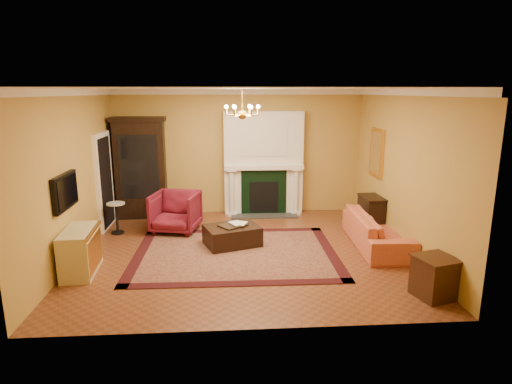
{
  "coord_description": "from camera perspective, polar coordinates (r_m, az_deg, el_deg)",
  "views": [
    {
      "loc": [
        -0.28,
        -7.63,
        2.95
      ],
      "look_at": [
        0.26,
        0.3,
        1.08
      ],
      "focal_mm": 30.0,
      "sensor_mm": 36.0,
      "label": 1
    }
  ],
  "objects": [
    {
      "name": "topiary_right",
      "position": [
        10.4,
        5.27,
        4.97
      ],
      "size": [
        0.16,
        0.16,
        0.42
      ],
      "color": "gray",
      "rests_on": "fireplace"
    },
    {
      "name": "leather_ottoman",
      "position": [
        8.43,
        -3.21,
        -5.79
      ],
      "size": [
        1.2,
        1.03,
        0.38
      ],
      "primitive_type": "cube",
      "rotation": [
        0.0,
        0.0,
        0.33
      ],
      "color": "black",
      "rests_on": "oriental_rug"
    },
    {
      "name": "ottoman_tray",
      "position": [
        8.36,
        -3.12,
        -4.46
      ],
      "size": [
        0.62,
        0.6,
        0.03
      ],
      "primitive_type": "cube",
      "rotation": [
        0.0,
        0.0,
        0.65
      ],
      "color": "black",
      "rests_on": "leather_ottoman"
    },
    {
      "name": "tv_panel",
      "position": [
        7.69,
        -24.1,
        0.06
      ],
      "size": [
        0.09,
        0.95,
        0.58
      ],
      "color": "black",
      "rests_on": "wall_left"
    },
    {
      "name": "chandelier",
      "position": [
        7.65,
        -1.84,
        10.68
      ],
      "size": [
        0.63,
        0.55,
        0.53
      ],
      "color": "gold",
      "rests_on": "ceiling"
    },
    {
      "name": "book_a",
      "position": [
        8.27,
        -3.25,
        -3.43
      ],
      "size": [
        0.21,
        0.14,
        0.3
      ],
      "primitive_type": "imported",
      "rotation": [
        0.0,
        0.0,
        0.51
      ],
      "color": "gray",
      "rests_on": "ottoman_tray"
    },
    {
      "name": "coral_sofa",
      "position": [
        8.63,
        15.86,
        -4.27
      ],
      "size": [
        0.73,
        2.2,
        0.85
      ],
      "primitive_type": "imported",
      "rotation": [
        0.0,
        0.0,
        1.53
      ],
      "color": "#D46743",
      "rests_on": "floor"
    },
    {
      "name": "floor",
      "position": [
        8.19,
        -1.7,
        -7.94
      ],
      "size": [
        6.0,
        5.5,
        0.02
      ],
      "primitive_type": "cube",
      "color": "brown",
      "rests_on": "ground"
    },
    {
      "name": "wall_right",
      "position": [
        8.44,
        19.12,
        2.62
      ],
      "size": [
        0.02,
        5.5,
        3.0
      ],
      "primitive_type": "cube",
      "color": "#B1953F",
      "rests_on": "floor"
    },
    {
      "name": "console_table",
      "position": [
        9.5,
        15.07,
        -2.95
      ],
      "size": [
        0.41,
        0.69,
        0.75
      ],
      "primitive_type": "cube",
      "rotation": [
        0.0,
        0.0,
        0.05
      ],
      "color": "black",
      "rests_on": "floor"
    },
    {
      "name": "commode",
      "position": [
        7.7,
        -22.38,
        -7.33
      ],
      "size": [
        0.55,
        1.04,
        0.75
      ],
      "primitive_type": "cube",
      "rotation": [
        0.0,
        0.0,
        0.07
      ],
      "color": "#C3BB8E",
      "rests_on": "floor"
    },
    {
      "name": "end_table",
      "position": [
        6.88,
        22.73,
        -10.56
      ],
      "size": [
        0.63,
        0.63,
        0.59
      ],
      "primitive_type": "cube",
      "rotation": [
        0.0,
        0.0,
        0.28
      ],
      "color": "#371B0F",
      "rests_on": "floor"
    },
    {
      "name": "crown_molding",
      "position": [
        8.59,
        -2.1,
        13.18
      ],
      "size": [
        6.0,
        5.5,
        0.12
      ],
      "color": "white",
      "rests_on": "ceiling"
    },
    {
      "name": "pedestal_table",
      "position": [
        9.5,
        -18.09,
        -3.05
      ],
      "size": [
        0.38,
        0.38,
        0.67
      ],
      "color": "black",
      "rests_on": "floor"
    },
    {
      "name": "oriental_rug",
      "position": [
        8.07,
        -2.73,
        -8.15
      ],
      "size": [
        3.78,
        2.85,
        0.01
      ],
      "primitive_type": "cube",
      "rotation": [
        0.0,
        0.0,
        -0.01
      ],
      "color": "#480F19",
      "rests_on": "floor"
    },
    {
      "name": "wingback_armchair",
      "position": [
        9.32,
        -10.67,
        -2.37
      ],
      "size": [
        1.09,
        1.05,
        0.95
      ],
      "primitive_type": "imported",
      "rotation": [
        0.0,
        0.0,
        -0.22
      ],
      "color": "maroon",
      "rests_on": "floor"
    },
    {
      "name": "ceiling",
      "position": [
        7.64,
        -1.86,
        13.69
      ],
      "size": [
        6.0,
        5.5,
        0.02
      ],
      "primitive_type": "cube",
      "color": "white",
      "rests_on": "wall_back"
    },
    {
      "name": "gilt_mirror",
      "position": [
        9.69,
        15.77,
        5.04
      ],
      "size": [
        0.06,
        0.76,
        1.05
      ],
      "color": "gold",
      "rests_on": "wall_right"
    },
    {
      "name": "wall_front",
      "position": [
        5.09,
        -0.58,
        -3.3
      ],
      "size": [
        6.0,
        0.02,
        3.0
      ],
      "primitive_type": "cube",
      "color": "#B1953F",
      "rests_on": "floor"
    },
    {
      "name": "doorway",
      "position": [
        9.89,
        -19.53,
        1.38
      ],
      "size": [
        0.08,
        1.05,
        2.1
      ],
      "color": "white",
      "rests_on": "wall_left"
    },
    {
      "name": "wall_back",
      "position": [
        10.5,
        -2.36,
        5.3
      ],
      "size": [
        6.0,
        0.02,
        3.0
      ],
      "primitive_type": "cube",
      "color": "#B1953F",
      "rests_on": "floor"
    },
    {
      "name": "fireplace",
      "position": [
        10.39,
        1.0,
        3.53
      ],
      "size": [
        1.9,
        0.7,
        2.5
      ],
      "color": "silver",
      "rests_on": "wall_back"
    },
    {
      "name": "wall_left",
      "position": [
        8.23,
        -23.22,
        2.03
      ],
      "size": [
        0.02,
        5.5,
        3.0
      ],
      "primitive_type": "cube",
      "color": "#B1953F",
      "rests_on": "floor"
    },
    {
      "name": "book_b",
      "position": [
        8.36,
        -2.74,
        -3.32
      ],
      "size": [
        0.2,
        0.09,
        0.28
      ],
      "primitive_type": "imported",
      "rotation": [
        0.0,
        0.0,
        -0.36
      ],
      "color": "gray",
      "rests_on": "ottoman_tray"
    },
    {
      "name": "china_cabinet",
      "position": [
        10.48,
        -15.06,
        2.85
      ],
      "size": [
        1.16,
        0.57,
        2.28
      ],
      "primitive_type": "cube",
      "rotation": [
        0.0,
        0.0,
        0.05
      ],
      "color": "black",
      "rests_on": "floor"
    },
    {
      "name": "topiary_left",
      "position": [
        10.28,
        -1.99,
        4.99
      ],
      "size": [
        0.17,
        0.17,
        0.45
      ],
      "color": "gray",
      "rests_on": "fireplace"
    }
  ]
}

